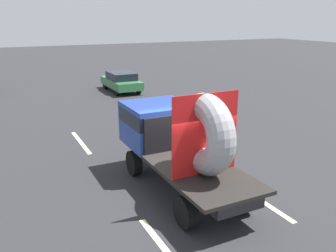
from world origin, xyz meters
TOP-DOWN VIEW (x-y plane):
  - ground_plane at (0.00, 0.00)m, footprint 120.00×120.00m
  - flatbed_truck at (-0.15, 0.69)m, footprint 2.02×5.44m
  - distant_sedan at (3.23, 15.14)m, footprint 1.75×4.08m
  - lane_dash_left_near at (-1.84, -2.17)m, footprint 0.16×2.79m
  - lane_dash_left_far at (-1.84, 5.77)m, footprint 0.16×2.95m
  - lane_dash_right_near at (1.54, -1.50)m, footprint 0.16×2.26m
  - lane_dash_right_far at (1.54, 5.69)m, footprint 0.16×2.66m

SIDE VIEW (x-z plane):
  - ground_plane at x=0.00m, z-range 0.00..0.00m
  - lane_dash_left_near at x=-1.84m, z-range 0.00..0.01m
  - lane_dash_left_far at x=-1.84m, z-range 0.00..0.01m
  - lane_dash_right_near at x=1.54m, z-range 0.00..0.01m
  - lane_dash_right_far at x=1.54m, z-range 0.00..0.01m
  - distant_sedan at x=3.23m, z-range 0.05..1.38m
  - flatbed_truck at x=-0.15m, z-range -0.01..3.15m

